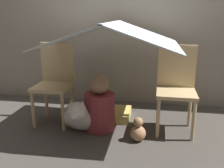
{
  "coord_description": "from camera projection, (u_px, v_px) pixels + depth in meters",
  "views": [
    {
      "loc": [
        0.42,
        -2.35,
        1.22
      ],
      "look_at": [
        0.0,
        0.17,
        0.5
      ],
      "focal_mm": 40.0,
      "sensor_mm": 36.0,
      "label": 1
    }
  ],
  "objects": [
    {
      "name": "floor_cushion",
      "position": [
        111.0,
        114.0,
        3.03
      ],
      "size": [
        0.47,
        0.38,
        0.1
      ],
      "color": "#E5CC66",
      "rests_on": "ground_plane"
    },
    {
      "name": "chair_right",
      "position": [
        176.0,
        85.0,
        2.62
      ],
      "size": [
        0.41,
        0.41,
        0.91
      ],
      "rotation": [
        0.0,
        0.0,
        -0.02
      ],
      "color": "#D1B27F",
      "rests_on": "ground_plane"
    },
    {
      "name": "plush_toy",
      "position": [
        138.0,
        131.0,
        2.46
      ],
      "size": [
        0.16,
        0.16,
        0.25
      ],
      "color": "tan",
      "rests_on": "ground_plane"
    },
    {
      "name": "ground_plane",
      "position": [
        109.0,
        134.0,
        2.63
      ],
      "size": [
        8.8,
        8.8,
        0.0
      ],
      "primitive_type": "plane",
      "color": "#47423D"
    },
    {
      "name": "person_front",
      "position": [
        100.0,
        107.0,
        2.68
      ],
      "size": [
        0.33,
        0.33,
        0.61
      ],
      "color": "maroon",
      "rests_on": "ground_plane"
    },
    {
      "name": "wall_back",
      "position": [
        123.0,
        11.0,
        3.29
      ],
      "size": [
        7.0,
        0.05,
        2.5
      ],
      "color": "gray",
      "rests_on": "ground_plane"
    },
    {
      "name": "chair_left",
      "position": [
        55.0,
        80.0,
        2.83
      ],
      "size": [
        0.4,
        0.4,
        0.91
      ],
      "rotation": [
        0.0,
        0.0,
        -0.01
      ],
      "color": "#D1B27F",
      "rests_on": "ground_plane"
    },
    {
      "name": "dog",
      "position": [
        81.0,
        115.0,
        2.64
      ],
      "size": [
        0.46,
        0.42,
        0.4
      ],
      "color": "silver",
      "rests_on": "ground_plane"
    },
    {
      "name": "sheet_canopy",
      "position": [
        112.0,
        34.0,
        2.51
      ],
      "size": [
        1.34,
        1.17,
        0.24
      ],
      "color": "silver"
    }
  ]
}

